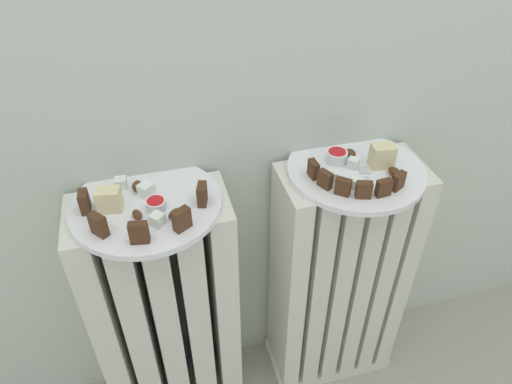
# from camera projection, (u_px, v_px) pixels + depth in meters

# --- Properties ---
(radiator_left) EXTENTS (0.33, 0.16, 0.66)m
(radiator_left) POSITION_uv_depth(u_px,v_px,m) (168.00, 318.00, 1.08)
(radiator_left) COLOR silver
(radiator_left) RESTS_ON ground_plane
(radiator_right) EXTENTS (0.33, 0.16, 0.66)m
(radiator_right) POSITION_uv_depth(u_px,v_px,m) (338.00, 282.00, 1.17)
(radiator_right) COLOR silver
(radiator_right) RESTS_ON ground_plane
(plate_left) EXTENTS (0.28, 0.28, 0.01)m
(plate_left) POSITION_uv_depth(u_px,v_px,m) (147.00, 204.00, 0.87)
(plate_left) COLOR white
(plate_left) RESTS_ON radiator_left
(plate_right) EXTENTS (0.28, 0.28, 0.01)m
(plate_right) POSITION_uv_depth(u_px,v_px,m) (356.00, 170.00, 0.96)
(plate_right) COLOR white
(plate_right) RESTS_ON radiator_right
(dark_cake_slice_left_0) EXTENTS (0.02, 0.03, 0.04)m
(dark_cake_slice_left_0) POSITION_uv_depth(u_px,v_px,m) (84.00, 202.00, 0.83)
(dark_cake_slice_left_0) COLOR #472B19
(dark_cake_slice_left_0) RESTS_ON plate_left
(dark_cake_slice_left_1) EXTENTS (0.03, 0.03, 0.04)m
(dark_cake_slice_left_1) POSITION_uv_depth(u_px,v_px,m) (98.00, 225.00, 0.79)
(dark_cake_slice_left_1) COLOR #472B19
(dark_cake_slice_left_1) RESTS_ON plate_left
(dark_cake_slice_left_2) EXTENTS (0.03, 0.02, 0.04)m
(dark_cake_slice_left_2) POSITION_uv_depth(u_px,v_px,m) (139.00, 233.00, 0.77)
(dark_cake_slice_left_2) COLOR #472B19
(dark_cake_slice_left_2) RESTS_ON plate_left
(dark_cake_slice_left_3) EXTENTS (0.04, 0.03, 0.04)m
(dark_cake_slice_left_3) POSITION_uv_depth(u_px,v_px,m) (182.00, 219.00, 0.80)
(dark_cake_slice_left_3) COLOR #472B19
(dark_cake_slice_left_3) RESTS_ON plate_left
(dark_cake_slice_left_4) EXTENTS (0.02, 0.03, 0.04)m
(dark_cake_slice_left_4) POSITION_uv_depth(u_px,v_px,m) (202.00, 194.00, 0.85)
(dark_cake_slice_left_4) COLOR #472B19
(dark_cake_slice_left_4) RESTS_ON plate_left
(marble_cake_slice_left_0) EXTENTS (0.05, 0.04, 0.04)m
(marble_cake_slice_left_0) POSITION_uv_depth(u_px,v_px,m) (109.00, 200.00, 0.84)
(marble_cake_slice_left_0) COLOR beige
(marble_cake_slice_left_0) RESTS_ON plate_left
(turkish_delight_left_0) EXTENTS (0.02, 0.02, 0.02)m
(turkish_delight_left_0) POSITION_uv_depth(u_px,v_px,m) (121.00, 183.00, 0.89)
(turkish_delight_left_0) COLOR white
(turkish_delight_left_0) RESTS_ON plate_left
(turkish_delight_left_1) EXTENTS (0.04, 0.04, 0.03)m
(turkish_delight_left_1) POSITION_uv_depth(u_px,v_px,m) (146.00, 190.00, 0.87)
(turkish_delight_left_1) COLOR white
(turkish_delight_left_1) RESTS_ON plate_left
(turkish_delight_left_2) EXTENTS (0.03, 0.03, 0.02)m
(turkish_delight_left_2) POSITION_uv_depth(u_px,v_px,m) (157.00, 220.00, 0.81)
(turkish_delight_left_2) COLOR white
(turkish_delight_left_2) RESTS_ON plate_left
(medjool_date_left_0) EXTENTS (0.02, 0.03, 0.02)m
(medjool_date_left_0) POSITION_uv_depth(u_px,v_px,m) (137.00, 215.00, 0.83)
(medjool_date_left_0) COLOR #4C2814
(medjool_date_left_0) RESTS_ON plate_left
(medjool_date_left_1) EXTENTS (0.03, 0.03, 0.02)m
(medjool_date_left_1) POSITION_uv_depth(u_px,v_px,m) (137.00, 186.00, 0.89)
(medjool_date_left_1) COLOR #4C2814
(medjool_date_left_1) RESTS_ON plate_left
(medjool_date_left_2) EXTENTS (0.03, 0.03, 0.01)m
(medjool_date_left_2) POSITION_uv_depth(u_px,v_px,m) (175.00, 213.00, 0.83)
(medjool_date_left_2) COLOR #4C2814
(medjool_date_left_2) RESTS_ON plate_left
(jam_bowl_left) EXTENTS (0.04, 0.04, 0.02)m
(jam_bowl_left) POSITION_uv_depth(u_px,v_px,m) (156.00, 204.00, 0.84)
(jam_bowl_left) COLOR white
(jam_bowl_left) RESTS_ON plate_left
(dark_cake_slice_right_0) EXTENTS (0.02, 0.03, 0.04)m
(dark_cake_slice_right_0) POSITION_uv_depth(u_px,v_px,m) (313.00, 169.00, 0.92)
(dark_cake_slice_right_0) COLOR #472B19
(dark_cake_slice_right_0) RESTS_ON plate_right
(dark_cake_slice_right_1) EXTENTS (0.03, 0.03, 0.04)m
(dark_cake_slice_right_1) POSITION_uv_depth(u_px,v_px,m) (325.00, 179.00, 0.89)
(dark_cake_slice_right_1) COLOR #472B19
(dark_cake_slice_right_1) RESTS_ON plate_right
(dark_cake_slice_right_2) EXTENTS (0.03, 0.03, 0.04)m
(dark_cake_slice_right_2) POSITION_uv_depth(u_px,v_px,m) (343.00, 187.00, 0.87)
(dark_cake_slice_right_2) COLOR #472B19
(dark_cake_slice_right_2) RESTS_ON plate_right
(dark_cake_slice_right_3) EXTENTS (0.03, 0.02, 0.04)m
(dark_cake_slice_right_3) POSITION_uv_depth(u_px,v_px,m) (364.00, 190.00, 0.87)
(dark_cake_slice_right_3) COLOR #472B19
(dark_cake_slice_right_3) RESTS_ON plate_right
(dark_cake_slice_right_4) EXTENTS (0.03, 0.02, 0.04)m
(dark_cake_slice_right_4) POSITION_uv_depth(u_px,v_px,m) (384.00, 188.00, 0.87)
(dark_cake_slice_right_4) COLOR #472B19
(dark_cake_slice_right_4) RESTS_ON plate_right
(dark_cake_slice_right_5) EXTENTS (0.03, 0.03, 0.04)m
(dark_cake_slice_right_5) POSITION_uv_depth(u_px,v_px,m) (398.00, 181.00, 0.89)
(dark_cake_slice_right_5) COLOR #472B19
(dark_cake_slice_right_5) RESTS_ON plate_right
(marble_cake_slice_right_0) EXTENTS (0.05, 0.04, 0.05)m
(marble_cake_slice_right_0) POSITION_uv_depth(u_px,v_px,m) (382.00, 156.00, 0.94)
(marble_cake_slice_right_0) COLOR beige
(marble_cake_slice_right_0) RESTS_ON plate_right
(turkish_delight_right_0) EXTENTS (0.03, 0.03, 0.02)m
(turkish_delight_right_0) POSITION_uv_depth(u_px,v_px,m) (353.00, 163.00, 0.95)
(turkish_delight_right_0) COLOR white
(turkish_delight_right_0) RESTS_ON plate_right
(turkish_delight_right_1) EXTENTS (0.03, 0.03, 0.02)m
(turkish_delight_right_1) POSITION_uv_depth(u_px,v_px,m) (356.00, 183.00, 0.89)
(turkish_delight_right_1) COLOR white
(turkish_delight_right_1) RESTS_ON plate_right
(turkish_delight_right_2) EXTENTS (0.02, 0.02, 0.02)m
(turkish_delight_right_2) POSITION_uv_depth(u_px,v_px,m) (332.00, 175.00, 0.92)
(turkish_delight_right_2) COLOR white
(turkish_delight_right_2) RESTS_ON plate_right
(medjool_date_right_0) EXTENTS (0.03, 0.03, 0.02)m
(medjool_date_right_0) POSITION_uv_depth(u_px,v_px,m) (394.00, 172.00, 0.93)
(medjool_date_right_0) COLOR #4C2814
(medjool_date_right_0) RESTS_ON plate_right
(medjool_date_right_1) EXTENTS (0.03, 0.03, 0.02)m
(medjool_date_right_1) POSITION_uv_depth(u_px,v_px,m) (350.00, 153.00, 0.98)
(medjool_date_right_1) COLOR #4C2814
(medjool_date_right_1) RESTS_ON plate_right
(medjool_date_right_2) EXTENTS (0.03, 0.02, 0.02)m
(medjool_date_right_2) POSITION_uv_depth(u_px,v_px,m) (343.00, 181.00, 0.90)
(medjool_date_right_2) COLOR #4C2814
(medjool_date_right_2) RESTS_ON plate_right
(jam_bowl_right) EXTENTS (0.04, 0.04, 0.02)m
(jam_bowl_right) POSITION_uv_depth(u_px,v_px,m) (337.00, 156.00, 0.96)
(jam_bowl_right) COLOR white
(jam_bowl_right) RESTS_ON plate_right
(fork) EXTENTS (0.04, 0.09, 0.00)m
(fork) POSITION_uv_depth(u_px,v_px,m) (367.00, 178.00, 0.92)
(fork) COLOR silver
(fork) RESTS_ON plate_right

